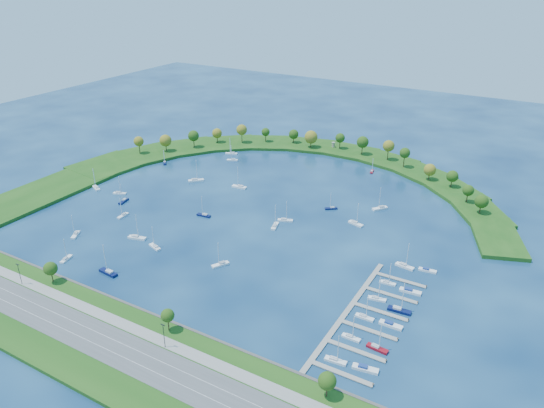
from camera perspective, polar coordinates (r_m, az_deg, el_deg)
The scene contains 40 objects.
ground at distance 290.55m, azimuth -1.35°, elevation -0.87°, with size 700.00×700.00×0.00m, color #071F44.
south_shoreline at distance 211.20m, azimuth -19.45°, elevation -13.34°, with size 420.00×43.10×11.60m.
breakwater at distance 350.75m, azimuth -3.69°, elevation 3.97°, with size 286.74×247.64×2.00m.
breakwater_trees at distance 365.56m, azimuth 3.78°, elevation 6.41°, with size 238.19×89.06×14.20m.
harbor_tower at distance 389.86m, azimuth 6.78°, elevation 6.52°, with size 2.60×2.60×3.82m.
dock_system at distance 211.82m, azimuth 10.12°, elevation -12.19°, with size 24.28×82.00×1.60m.
moored_boat_0 at distance 296.50m, azimuth -16.12°, elevation -1.18°, with size 2.65×7.64×11.03m.
moored_boat_1 at distance 321.60m, azimuth -3.62°, elevation 1.95°, with size 9.68×3.56×13.91m.
moored_boat_2 at distance 325.57m, azimuth -16.48°, elevation 1.20°, with size 8.12×5.13×11.60m.
moored_boat_3 at distance 368.31m, azimuth -11.76°, elevation 4.52°, with size 6.03×6.38×10.10m.
moored_boat_4 at distance 295.17m, azimuth 6.56°, elevation -0.41°, with size 6.84×5.72×10.33m.
moored_boat_5 at distance 351.98m, azimuth 10.97°, elevation 3.60°, with size 3.00×6.72×9.55m.
moored_boat_6 at distance 299.35m, azimuth 11.84°, elevation -0.41°, with size 7.66×8.75×13.42m.
moored_boat_7 at distance 245.73m, azimuth -17.61°, elevation -7.15°, with size 10.17×3.77×14.61m.
moored_boat_8 at distance 279.74m, azimuth 9.22°, elevation -2.09°, with size 9.03×4.72×12.79m.
moored_boat_9 at distance 273.58m, azimuth 0.32°, elevation -2.39°, with size 4.49×8.79×12.44m.
moored_boat_10 at distance 271.11m, azimuth -14.69°, elevation -3.56°, with size 9.75×5.01×13.80m.
moored_boat_11 at distance 337.74m, azimuth -18.84°, elevation 1.75°, with size 9.20×6.05×13.20m.
moored_boat_12 at distance 287.58m, azimuth -7.53°, elevation -1.18°, with size 8.23×2.95×11.86m.
moored_boat_13 at distance 314.16m, azimuth -16.06°, elevation 0.36°, with size 3.84×8.28×11.75m.
moored_boat_14 at distance 263.11m, azimuth -21.76°, elevation -5.59°, with size 3.95×7.74×10.96m.
moored_boat_15 at distance 379.75m, azimuth -4.50°, elevation 5.62°, with size 8.91×5.33×12.66m.
moored_boat_16 at distance 279.78m, azimuth 1.45°, elevation -1.74°, with size 8.44×5.31×12.04m.
moored_boat_17 at distance 366.92m, azimuth -4.40°, elevation 4.91°, with size 7.99×5.26×11.46m.
moored_boat_18 at distance 260.76m, azimuth -12.80°, elevation -4.57°, with size 8.21×4.57×11.63m.
moored_boat_19 at distance 283.61m, azimuth -20.87°, elevation -3.14°, with size 6.10×8.22×12.02m.
moored_boat_20 at distance 334.12m, azimuth -8.40°, elevation 2.64°, with size 8.97×8.82×14.45m.
moored_boat_21 at distance 241.48m, azimuth -5.70°, elevation -6.59°, with size 6.09×8.38×12.21m.
docked_boat_0 at distance 190.58m, azimuth 7.02°, elevation -16.70°, with size 8.10×2.87×11.67m.
docked_boat_1 at distance 189.21m, azimuth 10.23°, elevation -17.43°, with size 9.36×3.91×1.85m.
docked_boat_2 at distance 200.80m, azimuth 8.71°, elevation -14.29°, with size 7.25×2.22×10.59m.
docked_boat_3 at distance 197.78m, azimuth 11.53°, elevation -15.26°, with size 8.24×2.96×11.87m.
docked_boat_4 at distance 211.28m, azimuth 10.17°, elevation -12.12°, with size 7.60×2.30×11.10m.
docked_boat_5 at distance 209.52m, azimuth 12.95°, elevation -12.85°, with size 9.15×2.63×1.86m.
docked_boat_6 at distance 222.27m, azimuth 11.49°, elevation -10.15°, with size 7.91×3.38×11.26m.
docked_boat_7 at distance 217.64m, azimuth 13.86°, elevation -11.24°, with size 9.54×3.22×13.80m.
docked_boat_8 at distance 233.24m, azimuth 12.63°, elevation -8.41°, with size 7.23×2.52×10.44m.
docked_boat_9 at distance 230.06m, azimuth 14.99°, elevation -9.27°, with size 9.37×3.28×1.88m.
docked_boat_10 at distance 246.68m, azimuth 14.42°, elevation -6.59°, with size 9.02×3.76×12.85m.
docked_boat_11 at distance 246.63m, azimuth 16.76°, elevation -7.01°, with size 8.14×3.03×1.62m.
Camera 1 is at (136.75, -222.39, 127.54)m, focal length 34.12 mm.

